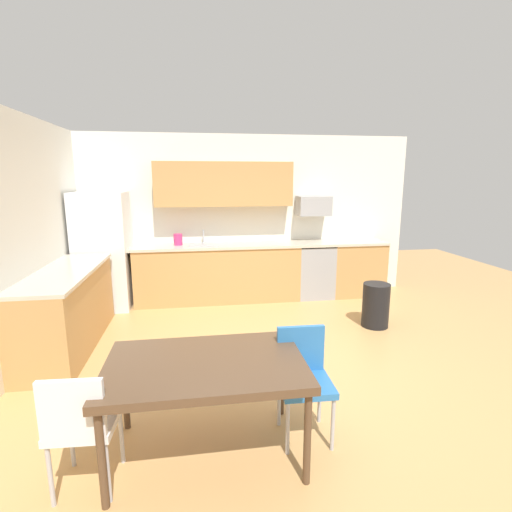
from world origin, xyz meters
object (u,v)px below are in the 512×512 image
Objects in this scene: chair_near_table at (303,373)px; dining_table at (206,369)px; oven_range at (313,270)px; trash_bin at (376,305)px; kettle at (178,240)px; chair_far_side at (81,422)px; microwave at (314,206)px; refrigerator at (103,251)px.

dining_table is at bearing -170.15° from chair_near_table.
oven_range is 1.52× the size of trash_bin.
kettle is (-0.34, 3.65, 0.35)m from dining_table.
chair_far_side is 4.25× the size of kettle.
kettle is at bearing 150.51° from trash_bin.
dining_table is 1.65× the size of chair_near_table.
chair_near_table is 1.00× the size of chair_far_side.
microwave is 4.25m from dining_table.
trash_bin is at bearing -74.60° from microwave.
chair_far_side is 1.42× the size of trash_bin.
kettle reaches higher than chair_near_table.
chair_near_table is 3.72m from kettle.
dining_table is 0.84m from chair_far_side.
trash_bin is at bearing -29.49° from kettle.
kettle is (0.45, 3.89, 0.52)m from chair_far_side.
chair_far_side is 3.93m from trash_bin.
microwave is at bearing 1.27° from kettle.
chair_near_table is 1.59m from chair_far_side.
kettle is at bearing 83.45° from chair_far_side.
microwave is 2.04m from trash_bin.
chair_near_table is at bearing 13.45° from chair_far_side.
dining_table is 7.00× the size of kettle.
microwave is 3.89m from chair_near_table.
oven_range is 1.07× the size of chair_near_table.
dining_table is 3.19m from trash_bin.
dining_table is at bearing -84.67° from kettle.
chair_near_table reaches higher than trash_bin.
chair_far_side is (-1.54, -0.37, 0.00)m from chair_near_table.
microwave reaches higher than chair_far_side.
microwave reaches higher than dining_table.
microwave is 4.88m from chair_far_side.
chair_near_table is 2.56m from trash_bin.
trash_bin is (0.43, -1.47, -0.16)m from oven_range.
trash_bin is (2.34, 2.13, -0.37)m from dining_table.
chair_near_table is (-1.16, -3.57, -1.03)m from microwave.
dining_table is (-1.91, -3.70, -0.87)m from microwave.
refrigerator is 2.11× the size of chair_far_side.
refrigerator is 4.07m from chair_near_table.
oven_range reaches higher than chair_near_table.
chair_near_table is at bearing -128.40° from trash_bin.
microwave is at bearing 55.59° from chair_far_side.
refrigerator is at bearing 100.20° from chair_far_side.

